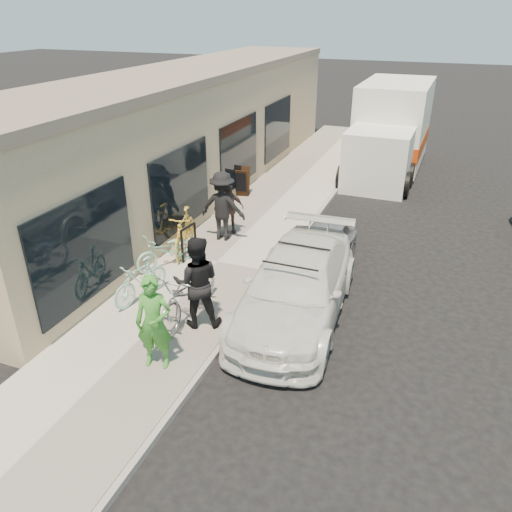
% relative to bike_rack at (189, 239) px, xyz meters
% --- Properties ---
extents(ground, '(120.00, 120.00, 0.00)m').
position_rel_bike_rack_xyz_m(ground, '(2.75, -2.92, -0.70)').
color(ground, black).
rests_on(ground, ground).
extents(sidewalk, '(3.00, 34.00, 0.15)m').
position_rel_bike_rack_xyz_m(sidewalk, '(0.75, 0.08, -0.62)').
color(sidewalk, '#B1AC9F').
rests_on(sidewalk, ground).
extents(curb, '(0.12, 34.00, 0.13)m').
position_rel_bike_rack_xyz_m(curb, '(2.30, 0.08, -0.63)').
color(curb, gray).
rests_on(curb, ground).
extents(storefront, '(3.60, 20.00, 4.22)m').
position_rel_bike_rack_xyz_m(storefront, '(-2.50, 5.07, 1.43)').
color(storefront, '#C4B188').
rests_on(storefront, ground).
extents(bike_rack, '(0.13, 0.64, 0.91)m').
position_rel_bike_rack_xyz_m(bike_rack, '(0.00, 0.00, 0.00)').
color(bike_rack, black).
rests_on(bike_rack, sidewalk).
extents(sandwich_board, '(0.69, 0.69, 0.96)m').
position_rel_bike_rack_xyz_m(sandwich_board, '(-0.64, 4.91, -0.06)').
color(sandwich_board, black).
rests_on(sandwich_board, sidewalk).
extents(sedan_white, '(2.33, 5.11, 1.49)m').
position_rel_bike_rack_xyz_m(sedan_white, '(3.29, -1.35, 0.03)').
color(sedan_white, white).
rests_on(sedan_white, ground).
extents(sedan_silver, '(1.44, 3.20, 1.07)m').
position_rel_bike_rack_xyz_m(sedan_silver, '(3.20, 1.15, -0.17)').
color(sedan_silver, '#A0A1A6').
rests_on(sedan_silver, ground).
extents(moving_truck, '(2.65, 6.87, 3.36)m').
position_rel_bike_rack_xyz_m(moving_truck, '(3.54, 10.50, 0.79)').
color(moving_truck, white).
rests_on(moving_truck, ground).
extents(tandem_bike, '(0.82, 2.28, 1.19)m').
position_rel_bike_rack_xyz_m(tandem_bike, '(1.32, -2.43, 0.05)').
color(tandem_bike, silver).
rests_on(tandem_bike, sidewalk).
extents(woman_rider, '(0.74, 0.57, 1.81)m').
position_rel_bike_rack_xyz_m(woman_rider, '(1.49, -4.02, 0.36)').
color(woman_rider, '#3C8D2F').
rests_on(woman_rider, sidewalk).
extents(man_standing, '(1.16, 1.05, 1.94)m').
position_rel_bike_rack_xyz_m(man_standing, '(1.59, -2.58, 0.42)').
color(man_standing, black).
rests_on(man_standing, sidewalk).
extents(cruiser_bike_a, '(0.77, 1.62, 0.94)m').
position_rel_bike_rack_xyz_m(cruiser_bike_a, '(-0.03, -2.18, -0.08)').
color(cruiser_bike_a, '#91D8C2').
rests_on(cruiser_bike_a, sidewalk).
extents(cruiser_bike_b, '(1.30, 1.76, 0.88)m').
position_rel_bike_rack_xyz_m(cruiser_bike_b, '(-0.30, -0.60, -0.11)').
color(cruiser_bike_b, '#91D8C2').
rests_on(cruiser_bike_b, sidewalk).
extents(cruiser_bike_c, '(0.98, 1.96, 1.14)m').
position_rel_bike_rack_xyz_m(cruiser_bike_c, '(-0.30, 0.32, 0.02)').
color(cruiser_bike_c, gold).
rests_on(cruiser_bike_c, sidewalk).
extents(bystander_a, '(1.30, 0.81, 1.93)m').
position_rel_bike_rack_xyz_m(bystander_a, '(0.30, 1.44, 0.41)').
color(bystander_a, black).
rests_on(bystander_a, sidewalk).
extents(bystander_b, '(0.91, 0.77, 1.46)m').
position_rel_bike_rack_xyz_m(bystander_b, '(0.28, 1.90, 0.18)').
color(bystander_b, '#513E3A').
rests_on(bystander_b, sidewalk).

